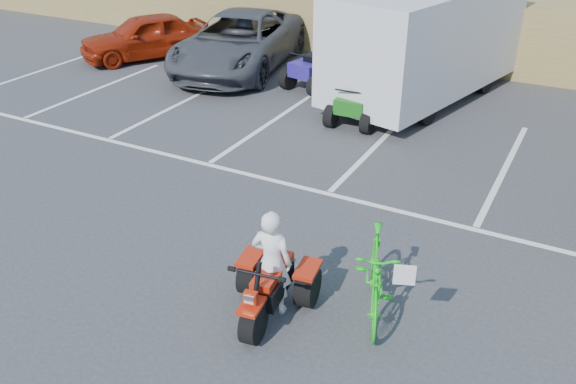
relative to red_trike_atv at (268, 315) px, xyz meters
The scene contains 10 objects.
ground 1.34m from the red_trike_atv, 122.96° to the left, with size 100.00×100.00×0.00m, color #353537.
parking_stripes 5.20m from the red_trike_atv, 88.52° to the left, with size 28.00×5.16×0.01m.
red_trike_atv is the anchor object (origin of this frame).
rider 0.78m from the red_trike_atv, 98.42° to the left, with size 0.56×0.37×1.53m, color white.
green_dirt_bike 1.54m from the red_trike_atv, 33.19° to the left, with size 0.54×1.93×1.16m, color #14BF19.
grey_pickup 11.53m from the red_trike_atv, 123.86° to the left, with size 2.70×5.85×1.63m, color #3F4145.
red_car 13.33m from the red_trike_atv, 136.42° to the left, with size 1.61×4.01×1.36m, color maroon.
cargo_trailer 9.69m from the red_trike_atv, 94.90° to the left, with size 3.77×6.46×2.83m.
quad_atv_blue 9.68m from the red_trike_atv, 112.13° to the left, with size 1.21×1.62×1.06m, color navy, non-canonical shape.
quad_atv_green 7.27m from the red_trike_atv, 102.98° to the left, with size 1.11×1.48×0.97m, color #186216, non-canonical shape.
Camera 1 is at (4.01, -6.73, 5.35)m, focal length 38.00 mm.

